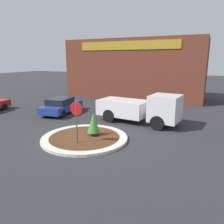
% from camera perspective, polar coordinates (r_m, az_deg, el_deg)
% --- Properties ---
extents(ground_plane, '(120.00, 120.00, 0.00)m').
position_cam_1_polar(ground_plane, '(12.78, -7.13, -7.04)').
color(ground_plane, '#2D2D30').
extents(traffic_island, '(4.93, 4.93, 0.15)m').
position_cam_1_polar(traffic_island, '(12.76, -7.14, -6.73)').
color(traffic_island, beige).
rests_on(traffic_island, ground_plane).
extents(stop_sign, '(0.71, 0.07, 2.39)m').
position_cam_1_polar(stop_sign, '(11.44, -9.31, -0.88)').
color(stop_sign, '#4C4C51').
rests_on(stop_sign, ground_plane).
extents(island_shrub, '(0.73, 0.73, 1.33)m').
position_cam_1_polar(island_shrub, '(12.71, -4.85, -2.81)').
color(island_shrub, brown).
rests_on(island_shrub, traffic_island).
extents(utility_truck, '(6.09, 2.72, 2.17)m').
position_cam_1_polar(utility_truck, '(15.70, 7.45, 0.98)').
color(utility_truck, silver).
rests_on(utility_truck, ground_plane).
extents(storefront_building, '(15.87, 6.07, 6.75)m').
position_cam_1_polar(storefront_building, '(26.98, 6.19, 11.11)').
color(storefront_building, brown).
rests_on(storefront_building, ground_plane).
extents(parked_sedan_blue, '(2.33, 4.44, 1.33)m').
position_cam_1_polar(parked_sedan_blue, '(19.04, -13.11, 1.66)').
color(parked_sedan_blue, navy).
rests_on(parked_sedan_blue, ground_plane).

